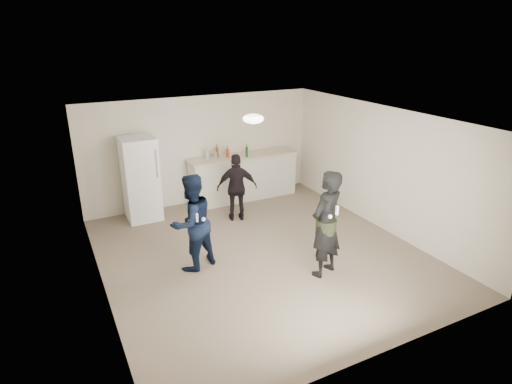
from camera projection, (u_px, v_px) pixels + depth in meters
name	position (u px, v px, depth m)	size (l,w,h in m)	color
floor	(261.00, 254.00, 7.88)	(6.00, 6.00, 0.00)	#6B5B4C
ceiling	(262.00, 119.00, 7.00)	(6.00, 6.00, 0.00)	silver
wall_back	(202.00, 150.00, 9.94)	(6.00, 6.00, 0.00)	beige
wall_front	(381.00, 271.00, 4.94)	(6.00, 6.00, 0.00)	beige
wall_left	(95.00, 220.00, 6.28)	(6.00, 6.00, 0.00)	beige
wall_right	(382.00, 169.00, 8.61)	(6.00, 6.00, 0.00)	beige
counter	(244.00, 178.00, 10.31)	(2.60, 0.56, 1.05)	beige
counter_top	(243.00, 156.00, 10.12)	(2.68, 0.64, 0.04)	beige
fridge	(141.00, 179.00, 9.08)	(0.70, 0.70, 1.80)	white
fridge_handle	(157.00, 164.00, 8.75)	(0.02, 0.02, 0.60)	#BDBDC1
ceiling_dome	(253.00, 119.00, 7.27)	(0.36, 0.36, 0.16)	white
shaker	(216.00, 156.00, 9.78)	(0.08, 0.08, 0.17)	silver
man	(192.00, 223.00, 7.15)	(0.82, 0.64, 1.69)	#102143
woman	(326.00, 224.00, 6.94)	(0.66, 0.44, 1.82)	black
camo_shorts	(326.00, 227.00, 6.96)	(0.34, 0.34, 0.28)	#273317
spectator	(237.00, 188.00, 9.07)	(0.86, 0.36, 1.47)	black
remote_man	(197.00, 217.00, 6.85)	(0.04, 0.04, 0.15)	silver
nunchuk_man	(203.00, 219.00, 6.95)	(0.07, 0.07, 0.07)	white
remote_woman	(337.00, 210.00, 6.61)	(0.04, 0.04, 0.15)	white
nunchuk_woman	(330.00, 217.00, 6.63)	(0.07, 0.07, 0.07)	white
bottle_cluster	(224.00, 153.00, 9.89)	(0.95, 0.31, 0.24)	#14461A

